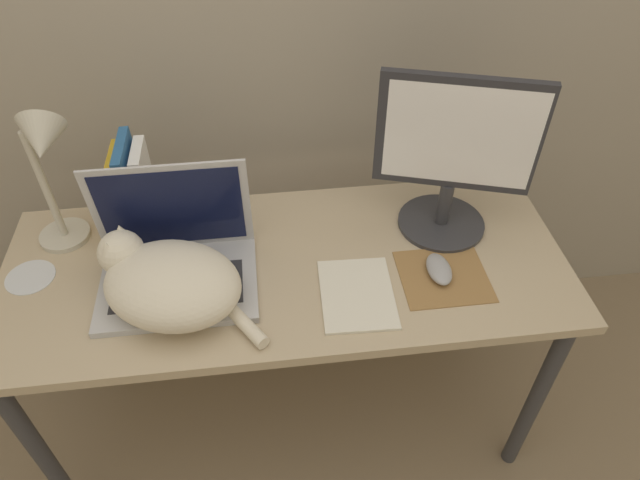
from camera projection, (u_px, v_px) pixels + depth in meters
The scene contains 10 objects.
desk at pixel (287, 285), 1.50m from camera, with size 1.43×0.58×0.72m.
laptop at pixel (177, 261), 1.38m from camera, with size 0.38×0.27×0.29m.
cat at pixel (168, 281), 1.30m from camera, with size 0.41×0.36×0.16m.
external_monitor at pixel (454, 156), 1.40m from camera, with size 0.38×0.23×0.44m.
mousepad at pixel (443, 276), 1.41m from camera, with size 0.22×0.20×0.00m.
computer_mouse at pixel (439, 269), 1.41m from camera, with size 0.06×0.11×0.03m.
book_row at pixel (134, 189), 1.47m from camera, with size 0.09×0.17×0.26m.
desk_lamp at pixel (46, 162), 1.32m from camera, with size 0.17×0.17×0.40m.
notepad at pixel (357, 294), 1.37m from camera, with size 0.18×0.23×0.01m.
cd_disc at pixel (30, 277), 1.41m from camera, with size 0.12×0.12×0.00m.
Camera 1 is at (-0.04, -0.72, 1.76)m, focal length 32.00 mm.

